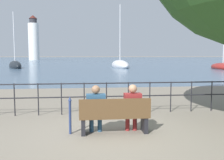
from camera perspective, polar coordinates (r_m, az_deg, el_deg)
The scene contains 11 objects.
ground_plane at distance 6.39m, azimuth 0.52°, elevation -11.98°, with size 1000.00×1000.00×0.00m, color gray.
harbor_water at distance 164.87m, azimuth -6.31°, elevation 4.91°, with size 600.00×300.00×0.01m.
park_bench at distance 6.21m, azimuth 0.60°, elevation -8.37°, with size 1.74×0.45×0.90m.
seated_person_left at distance 6.20m, azimuth -3.73°, elevation -6.17°, with size 0.47×0.35×1.21m.
seated_person_right at distance 6.31m, azimuth 4.68°, elevation -5.93°, with size 0.43×0.35×1.22m.
promenade_railing at distance 8.28m, azimuth -1.27°, elevation -2.98°, with size 10.36×0.04×1.05m.
closed_umbrella at distance 6.26m, azimuth -9.57°, elevation -7.47°, with size 0.09×0.09×0.94m.
sailboat_1 at distance 39.67m, azimuth 24.01°, elevation 2.80°, with size 3.06×6.23×12.15m.
sailboat_4 at distance 41.70m, azimuth -21.27°, elevation 3.08°, with size 3.91×6.53×9.07m.
sailboat_5 at distance 40.64m, azimuth 1.83°, elevation 3.42°, with size 2.86×8.43×10.55m.
harbor_lighthouse at distance 112.27m, azimuth -17.47°, elevation 8.86°, with size 4.39×4.39×18.89m.
Camera 1 is at (-0.75, -6.05, 1.93)m, focal length 40.00 mm.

